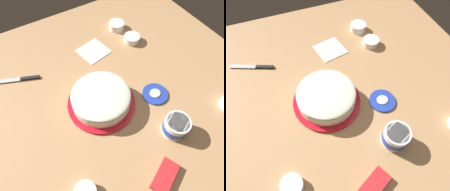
# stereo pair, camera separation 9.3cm
# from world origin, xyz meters

# --- Properties ---
(ground_plane) EXTENTS (1.54, 1.54, 0.00)m
(ground_plane) POSITION_xyz_m (0.00, 0.00, 0.00)
(ground_plane) COLOR tan
(frosted_cake) EXTENTS (0.32, 0.32, 0.09)m
(frosted_cake) POSITION_xyz_m (-0.08, 0.01, 0.04)
(frosted_cake) COLOR red
(frosted_cake) RESTS_ON ground_plane
(frosting_tub) EXTENTS (0.11, 0.11, 0.09)m
(frosting_tub) POSITION_xyz_m (0.12, -0.27, 0.04)
(frosting_tub) COLOR white
(frosting_tub) RESTS_ON ground_plane
(frosting_tub_lid) EXTENTS (0.12, 0.12, 0.02)m
(frosting_tub_lid) POSITION_xyz_m (0.16, -0.08, 0.01)
(frosting_tub_lid) COLOR #233DAD
(frosting_tub_lid) RESTS_ON ground_plane
(spreading_knife) EXTENTS (0.23, 0.11, 0.01)m
(spreading_knife) POSITION_xyz_m (-0.37, 0.35, 0.01)
(spreading_knife) COLOR silver
(spreading_knife) RESTS_ON ground_plane
(sprinkle_bowl_green) EXTENTS (0.10, 0.10, 0.04)m
(sprinkle_bowl_green) POSITION_xyz_m (0.27, 0.44, 0.02)
(sprinkle_bowl_green) COLOR white
(sprinkle_bowl_green) RESTS_ON ground_plane
(sprinkle_bowl_yellow) EXTENTS (0.09, 0.09, 0.04)m
(sprinkle_bowl_yellow) POSITION_xyz_m (-0.33, -0.30, 0.02)
(sprinkle_bowl_yellow) COLOR white
(sprinkle_bowl_yellow) RESTS_ON ground_plane
(sprinkle_bowl_orange) EXTENTS (0.09, 0.09, 0.04)m
(sprinkle_bowl_orange) POSITION_xyz_m (0.29, 0.29, 0.02)
(sprinkle_bowl_orange) COLOR white
(sprinkle_bowl_orange) RESTS_ON ground_plane
(candy_box_lower) EXTENTS (0.15, 0.11, 0.03)m
(candy_box_lower) POSITION_xyz_m (-0.04, -0.40, 0.01)
(candy_box_lower) COLOR red
(candy_box_lower) RESTS_ON ground_plane
(paper_napkin) EXTENTS (0.18, 0.18, 0.01)m
(paper_napkin) POSITION_xyz_m (0.05, 0.34, 0.00)
(paper_napkin) COLOR white
(paper_napkin) RESTS_ON ground_plane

